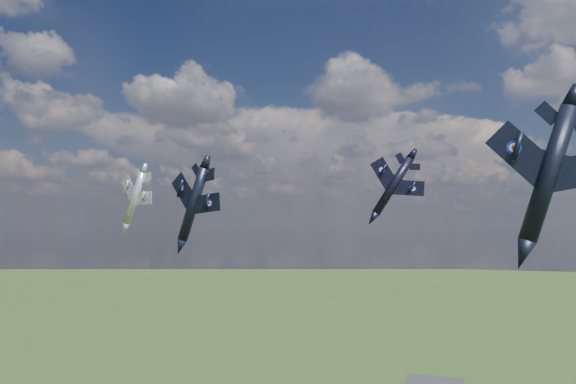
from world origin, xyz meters
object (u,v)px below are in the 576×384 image
(jet_lead_navy, at_px, (193,204))
(jet_left_silver, at_px, (135,198))
(jet_high_navy, at_px, (393,186))
(jet_right_navy, at_px, (549,174))

(jet_lead_navy, bearing_deg, jet_left_silver, 154.32)
(jet_high_navy, distance_m, jet_left_silver, 42.72)
(jet_right_navy, height_order, jet_high_navy, jet_high_navy)
(jet_high_navy, bearing_deg, jet_left_silver, -164.04)
(jet_lead_navy, relative_size, jet_high_navy, 0.82)
(jet_right_navy, relative_size, jet_high_navy, 0.90)
(jet_lead_navy, bearing_deg, jet_right_navy, -5.36)
(jet_high_navy, xyz_separation_m, jet_left_silver, (-39.11, -17.05, -2.20))
(jet_lead_navy, bearing_deg, jet_high_navy, 81.72)
(jet_lead_navy, height_order, jet_right_navy, jet_right_navy)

